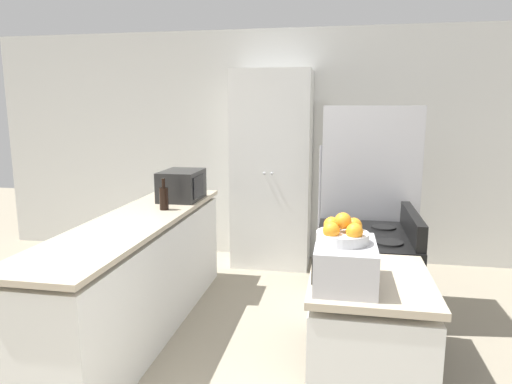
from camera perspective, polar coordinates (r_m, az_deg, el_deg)
The scene contains 10 objects.
wall_back at distance 5.29m, azimuth 3.13°, elevation 5.73°, with size 7.00×0.06×2.60m.
counter_left at distance 3.71m, azimuth -14.60°, elevation -10.31°, with size 0.60×2.57×0.91m.
counter_right at distance 2.58m, azimuth 13.62°, elevation -20.00°, with size 0.60×0.75×0.91m.
pantry_cabinet at distance 5.01m, azimuth 2.01°, elevation 2.78°, with size 0.84×0.56×2.13m.
stove at distance 3.28m, azimuth 13.28°, elevation -12.68°, with size 0.66×0.79×1.07m.
refrigerator at distance 3.91m, azimuth 13.63°, elevation -2.52°, with size 0.75×0.72×1.75m.
microwave at distance 4.21m, azimuth -9.26°, elevation 0.85°, with size 0.34×0.46×0.27m.
wine_bottle at distance 3.82m, azimuth -11.44°, elevation -0.72°, with size 0.07×0.07×0.26m.
toaster_oven at distance 2.23m, azimuth 11.04°, elevation -8.77°, with size 0.29×0.41×0.20m.
fruit_bowl at distance 2.19m, azimuth 10.77°, elevation -5.00°, with size 0.25×0.25×0.14m.
Camera 1 is at (0.67, -1.75, 1.73)m, focal length 32.00 mm.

